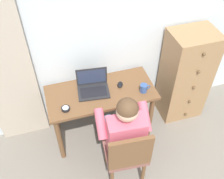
% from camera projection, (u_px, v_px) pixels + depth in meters
% --- Properties ---
extents(wall_back, '(4.80, 0.05, 2.50)m').
position_uv_depth(wall_back, '(112.00, 31.00, 2.81)').
color(wall_back, silver).
rests_on(wall_back, ground_plane).
extents(curtain_panel, '(0.56, 0.03, 2.15)m').
position_uv_depth(curtain_panel, '(4.00, 68.00, 2.64)').
color(curtain_panel, '#BCAD99').
rests_on(curtain_panel, ground_plane).
extents(desk, '(1.20, 0.55, 0.73)m').
position_uv_depth(desk, '(101.00, 99.00, 2.97)').
color(desk, brown).
rests_on(desk, ground_plane).
extents(dresser, '(0.53, 0.45, 1.23)m').
position_uv_depth(dresser, '(185.00, 76.00, 3.25)').
color(dresser, '#9E754C').
rests_on(dresser, ground_plane).
extents(chair, '(0.45, 0.43, 0.87)m').
position_uv_depth(chair, '(127.00, 153.00, 2.62)').
color(chair, brown).
rests_on(chair, ground_plane).
extents(person_seated, '(0.56, 0.61, 1.18)m').
position_uv_depth(person_seated, '(123.00, 128.00, 2.62)').
color(person_seated, '#6B84AD').
rests_on(person_seated, ground_plane).
extents(laptop, '(0.37, 0.29, 0.24)m').
position_uv_depth(laptop, '(93.00, 86.00, 2.88)').
color(laptop, '#232326').
rests_on(laptop, desk).
extents(computer_mouse, '(0.10, 0.12, 0.03)m').
position_uv_depth(computer_mouse, '(120.00, 85.00, 2.95)').
color(computer_mouse, black).
rests_on(computer_mouse, desk).
extents(desk_clock, '(0.09, 0.09, 0.03)m').
position_uv_depth(desk_clock, '(66.00, 109.00, 2.69)').
color(desk_clock, black).
rests_on(desk_clock, desk).
extents(coffee_mug, '(0.12, 0.08, 0.09)m').
position_uv_depth(coffee_mug, '(144.00, 88.00, 2.86)').
color(coffee_mug, '#33518C').
rests_on(coffee_mug, desk).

